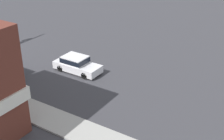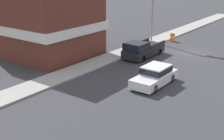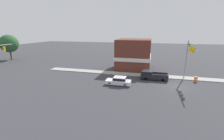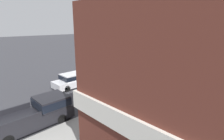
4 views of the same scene
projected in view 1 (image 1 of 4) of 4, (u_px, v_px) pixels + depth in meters
The scene contains 1 object.
car_lead at pixel (77, 64), 29.72m from camera, with size 1.91×4.67×1.54m.
Camera 1 is at (19.30, 27.81, 13.33)m, focal length 50.00 mm.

